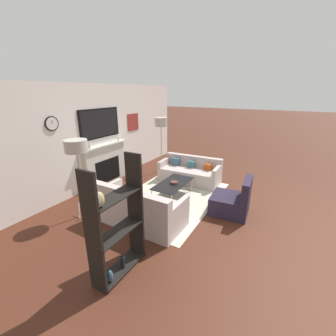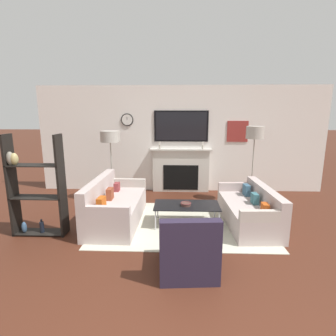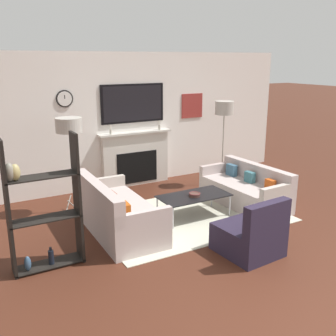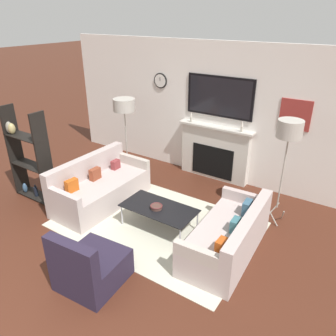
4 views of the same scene
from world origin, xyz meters
name	(u,v)px [view 1 (image 1 of 4)]	position (x,y,z in m)	size (l,w,h in m)	color
ground_plane	(304,232)	(0.00, 0.00, 0.00)	(60.00, 60.00, 0.00)	#472215
fireplace_wall	(101,140)	(0.00, 5.06, 1.24)	(7.34, 0.28, 2.70)	white
area_rug	(169,198)	(0.00, 2.90, 0.01)	(3.12, 2.13, 0.01)	beige
couch_left	(138,210)	(-1.26, 2.90, 0.30)	(0.87, 1.80, 0.83)	#BBAAA6
couch_right	(190,173)	(1.25, 2.90, 0.26)	(0.85, 1.74, 0.71)	#BBAAA6
armchair	(232,202)	(0.05, 1.38, 0.26)	(0.78, 0.82, 0.82)	#261E32
coffee_table	(173,184)	(0.09, 2.84, 0.36)	(1.18, 0.60, 0.38)	black
decorative_bowl	(174,182)	(0.07, 2.80, 0.42)	(0.19, 0.19, 0.06)	#50342D
floor_lamp_left	(76,147)	(-1.59, 4.07, 1.49)	(0.43, 0.43, 1.64)	#9E998E
floor_lamp_right	(161,123)	(1.59, 4.07, 1.58)	(0.37, 0.37, 1.75)	#9E998E
shelf_unit	(115,223)	(-2.45, 2.38, 0.82)	(0.88, 0.28, 1.70)	black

